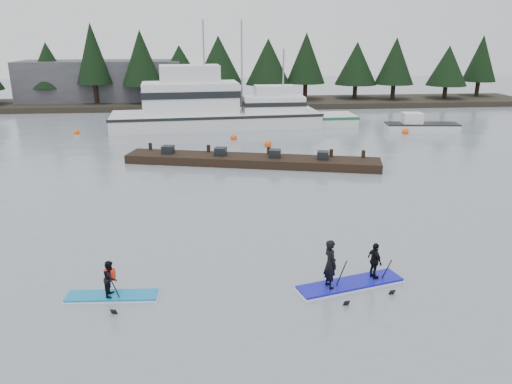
{
  "coord_description": "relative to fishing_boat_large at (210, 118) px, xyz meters",
  "views": [
    {
      "loc": [
        -2.09,
        -15.57,
        8.07
      ],
      "look_at": [
        0.0,
        6.0,
        1.1
      ],
      "focal_mm": 35.0,
      "sensor_mm": 36.0,
      "label": 1
    }
  ],
  "objects": [
    {
      "name": "treeline",
      "position": [
        1.93,
        13.36,
        -0.78
      ],
      "size": [
        60.0,
        4.0,
        8.0
      ],
      "primitive_type": null,
      "color": "black",
      "rests_on": "ground"
    },
    {
      "name": "buoy_b",
      "position": [
        1.82,
        -5.6,
        -0.78
      ],
      "size": [
        0.52,
        0.52,
        0.52
      ],
      "primitive_type": "sphere",
      "color": "#FE540C",
      "rests_on": "ground"
    },
    {
      "name": "floating_dock",
      "position": [
        2.53,
        -13.52,
        -0.51
      ],
      "size": [
        16.17,
        6.14,
        0.54
      ],
      "primitive_type": "cube",
      "rotation": [
        0.0,
        0.0,
        -0.25
      ],
      "color": "black",
      "rests_on": "ground"
    },
    {
      "name": "paddleboard_solo",
      "position": [
        -3.36,
        -29.74,
        -0.34
      ],
      "size": [
        2.91,
        1.1,
        1.78
      ],
      "rotation": [
        0.0,
        0.0,
        -0.06
      ],
      "color": "#1379B3",
      "rests_on": "ground"
    },
    {
      "name": "buoy_c",
      "position": [
        16.19,
        -4.53,
        -0.78
      ],
      "size": [
        0.57,
        0.57,
        0.57
      ],
      "primitive_type": "sphere",
      "color": "#FE540C",
      "rests_on": "ground"
    },
    {
      "name": "paddleboard_duo",
      "position": [
        4.36,
        -29.73,
        -0.21
      ],
      "size": [
        3.74,
        1.78,
        2.22
      ],
      "rotation": [
        0.0,
        0.0,
        0.27
      ],
      "color": "#1213AE",
      "rests_on": "ground"
    },
    {
      "name": "buoy_d",
      "position": [
        4.21,
        -8.26,
        -0.78
      ],
      "size": [
        0.55,
        0.55,
        0.55
      ],
      "primitive_type": "sphere",
      "color": "#FE540C",
      "rests_on": "ground"
    },
    {
      "name": "waterfront_building",
      "position": [
        -12.07,
        15.36,
        1.72
      ],
      "size": [
        18.0,
        6.0,
        5.0
      ],
      "primitive_type": "cube",
      "color": "#4C4C51",
      "rests_on": "ground"
    },
    {
      "name": "ground",
      "position": [
        1.93,
        -28.64,
        -0.78
      ],
      "size": [
        160.0,
        160.0,
        0.0
      ],
      "primitive_type": "plane",
      "color": "gray",
      "rests_on": "ground"
    },
    {
      "name": "buoy_a",
      "position": [
        -11.06,
        -2.05,
        -0.78
      ],
      "size": [
        0.48,
        0.48,
        0.48
      ],
      "primitive_type": "sphere",
      "color": "#FE540C",
      "rests_on": "ground"
    },
    {
      "name": "fishing_boat_medium",
      "position": [
        6.8,
        0.11,
        -0.27
      ],
      "size": [
        12.04,
        3.78,
        7.46
      ],
      "rotation": [
        0.0,
        0.0,
        0.03
      ],
      "color": "silver",
      "rests_on": "ground"
    },
    {
      "name": "skiff",
      "position": [
        17.91,
        -3.86,
        -0.43
      ],
      "size": [
        6.15,
        2.44,
        0.7
      ],
      "primitive_type": "cube",
      "rotation": [
        0.0,
        0.0,
        -0.11
      ],
      "color": "silver",
      "rests_on": "ground"
    },
    {
      "name": "far_shore",
      "position": [
        1.93,
        13.36,
        -0.48
      ],
      "size": [
        70.0,
        8.0,
        0.6
      ],
      "primitive_type": "cube",
      "color": "#2D281E",
      "rests_on": "ground"
    },
    {
      "name": "fishing_boat_large",
      "position": [
        0.0,
        0.0,
        0.0
      ],
      "size": [
        18.44,
        6.44,
        10.17
      ],
      "rotation": [
        0.0,
        0.0,
        0.08
      ],
      "color": "silver",
      "rests_on": "ground"
    }
  ]
}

